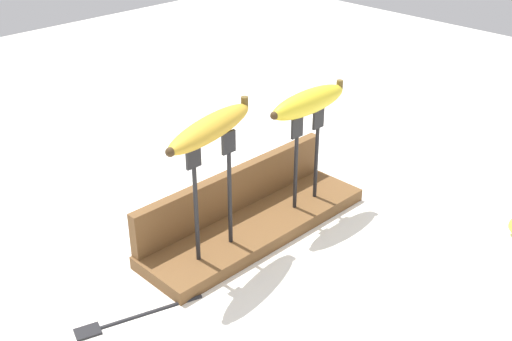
{
  "coord_description": "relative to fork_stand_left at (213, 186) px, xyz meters",
  "views": [
    {
      "loc": [
        -0.67,
        -0.68,
        0.63
      ],
      "look_at": [
        0.0,
        0.0,
        0.12
      ],
      "focal_mm": 44.54,
      "sensor_mm": 36.0,
      "label": 1
    }
  ],
  "objects": [
    {
      "name": "wooden_board",
      "position": [
        0.11,
        0.02,
        -0.13
      ],
      "size": [
        0.45,
        0.13,
        0.02
      ],
      "primitive_type": "cube",
      "color": "brown",
      "rests_on": "ground"
    },
    {
      "name": "banana_raised_left",
      "position": [
        -0.0,
        -0.0,
        0.1
      ],
      "size": [
        0.2,
        0.09,
        0.04
      ],
      "color": "gold",
      "rests_on": "fork_stand_left"
    },
    {
      "name": "fork_stand_right",
      "position": [
        0.22,
        0.0,
        -0.01
      ],
      "size": [
        0.08,
        0.01,
        0.18
      ],
      "color": "black",
      "rests_on": "wooden_board"
    },
    {
      "name": "fork_fallen_near",
      "position": [
        -0.19,
        -0.02,
        -0.14
      ],
      "size": [
        0.19,
        0.07,
        0.01
      ],
      "color": "black",
      "rests_on": "ground"
    },
    {
      "name": "fork_stand_left",
      "position": [
        0.0,
        0.0,
        0.0
      ],
      "size": [
        0.1,
        0.01,
        0.2
      ],
      "color": "black",
      "rests_on": "wooden_board"
    },
    {
      "name": "board_backstop",
      "position": [
        0.11,
        0.07,
        -0.08
      ],
      "size": [
        0.44,
        0.02,
        0.08
      ],
      "primitive_type": "cube",
      "color": "brown",
      "rests_on": "wooden_board"
    },
    {
      "name": "wire_coil",
      "position": [
        0.01,
        0.16,
        -0.14
      ],
      "size": [
        0.11,
        0.11,
        0.01
      ],
      "primitive_type": "torus",
      "color": "#1E2DA5",
      "rests_on": "ground"
    },
    {
      "name": "ground_plane",
      "position": [
        0.11,
        0.02,
        -0.14
      ],
      "size": [
        3.0,
        3.0,
        0.0
      ],
      "primitive_type": "plane",
      "color": "white"
    },
    {
      "name": "banana_raised_right",
      "position": [
        0.22,
        -0.0,
        0.08
      ],
      "size": [
        0.18,
        0.04,
        0.04
      ],
      "color": "yellow",
      "rests_on": "fork_stand_right"
    }
  ]
}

